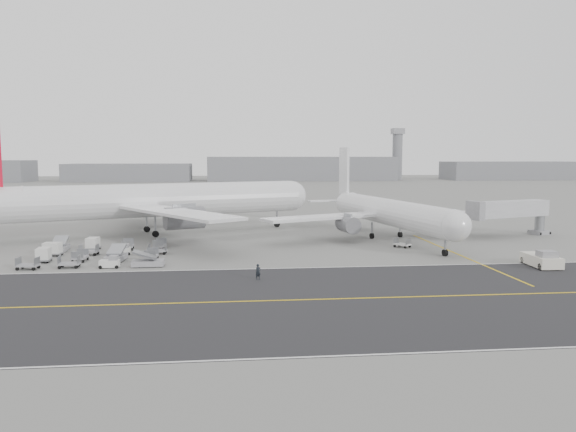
{
  "coord_description": "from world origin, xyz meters",
  "views": [
    {
      "loc": [
        -2.86,
        -71.67,
        14.08
      ],
      "look_at": [
        5.95,
        12.0,
        5.15
      ],
      "focal_mm": 35.0,
      "sensor_mm": 36.0,
      "label": 1
    }
  ],
  "objects": [
    {
      "name": "ground",
      "position": [
        0.0,
        0.0,
        0.0
      ],
      "size": [
        700.0,
        700.0,
        0.0
      ],
      "primitive_type": "plane",
      "color": "gray",
      "rests_on": "ground"
    },
    {
      "name": "taxiway",
      "position": [
        5.02,
        -17.98,
        0.01
      ],
      "size": [
        220.0,
        59.0,
        0.03
      ],
      "color": "#2B2B2E",
      "rests_on": "ground"
    },
    {
      "name": "horizon_buildings",
      "position": [
        30.0,
        260.0,
        0.0
      ],
      "size": [
        520.0,
        28.0,
        28.0
      ],
      "primitive_type": null,
      "color": "slate",
      "rests_on": "ground"
    },
    {
      "name": "control_tower",
      "position": [
        100.0,
        265.0,
        16.25
      ],
      "size": [
        7.0,
        7.0,
        31.25
      ],
      "color": "slate",
      "rests_on": "ground"
    },
    {
      "name": "airliner_a",
      "position": [
        -16.65,
        31.22,
        6.18
      ],
      "size": [
        59.66,
        58.59,
        21.48
      ],
      "rotation": [
        0.0,
        0.0,
        1.92
      ],
      "color": "white",
      "rests_on": "ground"
    },
    {
      "name": "airliner_b",
      "position": [
        24.24,
        22.36,
        4.61
      ],
      "size": [
        45.0,
        45.88,
        15.95
      ],
      "rotation": [
        0.0,
        0.0,
        0.18
      ],
      "color": "white",
      "rests_on": "ground"
    },
    {
      "name": "pushback_tug",
      "position": [
        36.98,
        -4.57,
        0.93
      ],
      "size": [
        3.14,
        7.96,
        2.26
      ],
      "rotation": [
        0.0,
        0.0,
        -0.04
      ],
      "color": "silver",
      "rests_on": "ground"
    },
    {
      "name": "jet_bridge",
      "position": [
        46.3,
        21.89,
        4.56
      ],
      "size": [
        17.37,
        8.43,
        6.54
      ],
      "rotation": [
        0.0,
        0.0,
        0.32
      ],
      "color": "gray",
      "rests_on": "ground"
    },
    {
      "name": "gse_cluster",
      "position": [
        -20.73,
        7.76,
        0.0
      ],
      "size": [
        22.68,
        21.88,
        2.02
      ],
      "primitive_type": null,
      "rotation": [
        0.0,
        0.0,
        -0.01
      ],
      "color": "#96969B",
      "rests_on": "ground"
    },
    {
      "name": "stray_dolly",
      "position": [
        23.86,
        12.29,
        0.0
      ],
      "size": [
        2.72,
        2.82,
        1.5
      ],
      "primitive_type": null,
      "rotation": [
        0.0,
        0.0,
        0.71
      ],
      "color": "silver",
      "rests_on": "ground"
    },
    {
      "name": "ground_crew_a",
      "position": [
        0.36,
        -8.36,
        0.91
      ],
      "size": [
        0.78,
        0.66,
        1.82
      ],
      "primitive_type": "imported",
      "rotation": [
        0.0,
        0.0,
        0.4
      ],
      "color": "black",
      "rests_on": "ground"
    }
  ]
}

